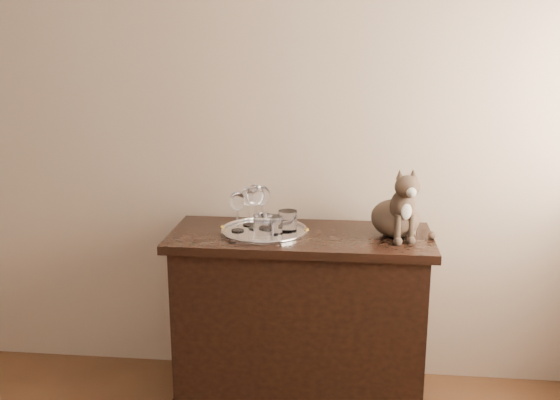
% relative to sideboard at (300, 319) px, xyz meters
% --- Properties ---
extents(wall_back, '(4.00, 0.10, 2.70)m').
position_rel_sideboard_xyz_m(wall_back, '(-0.60, 0.31, 0.93)').
color(wall_back, '#C5AA94').
rests_on(wall_back, ground).
extents(sideboard, '(1.20, 0.50, 0.85)m').
position_rel_sideboard_xyz_m(sideboard, '(0.00, 0.00, 0.00)').
color(sideboard, black).
rests_on(sideboard, ground).
extents(tray, '(0.40, 0.40, 0.01)m').
position_rel_sideboard_xyz_m(tray, '(-0.17, 0.00, 0.43)').
color(tray, silver).
rests_on(tray, sideboard).
extents(wine_glass_a, '(0.07, 0.07, 0.18)m').
position_rel_sideboard_xyz_m(wine_glass_a, '(-0.25, 0.09, 0.52)').
color(wine_glass_a, silver).
rests_on(wine_glass_a, tray).
extents(wine_glass_b, '(0.08, 0.08, 0.20)m').
position_rel_sideboard_xyz_m(wine_glass_b, '(-0.19, 0.07, 0.53)').
color(wine_glass_b, silver).
rests_on(wine_glass_b, tray).
extents(wine_glass_c, '(0.07, 0.07, 0.19)m').
position_rel_sideboard_xyz_m(wine_glass_c, '(-0.29, -0.01, 0.53)').
color(wine_glass_c, white).
rests_on(wine_glass_c, tray).
extents(wine_glass_d, '(0.08, 0.08, 0.21)m').
position_rel_sideboard_xyz_m(wine_glass_d, '(-0.21, 0.04, 0.54)').
color(wine_glass_d, white).
rests_on(wine_glass_d, tray).
extents(tumbler_a, '(0.07, 0.07, 0.08)m').
position_rel_sideboard_xyz_m(tumbler_a, '(-0.11, -0.04, 0.47)').
color(tumbler_a, white).
rests_on(tumbler_a, tray).
extents(tumbler_b, '(0.09, 0.09, 0.10)m').
position_rel_sideboard_xyz_m(tumbler_b, '(-0.16, -0.09, 0.48)').
color(tumbler_b, white).
rests_on(tumbler_b, tray).
extents(tumbler_c, '(0.09, 0.09, 0.10)m').
position_rel_sideboard_xyz_m(tumbler_c, '(-0.06, 0.01, 0.48)').
color(tumbler_c, white).
rests_on(tumbler_c, tray).
extents(cat, '(0.40, 0.38, 0.33)m').
position_rel_sideboard_xyz_m(cat, '(0.43, 0.02, 0.59)').
color(cat, brown).
rests_on(cat, sideboard).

